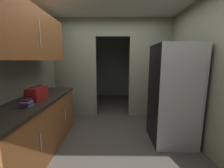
# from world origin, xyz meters

# --- Properties ---
(ground) EXTENTS (20.00, 20.00, 0.00)m
(ground) POSITION_xyz_m (0.00, 0.00, 0.00)
(ground) COLOR #47423D
(kitchen_partition) EXTENTS (3.07, 0.12, 2.58)m
(kitchen_partition) POSITION_xyz_m (-0.01, 1.56, 1.36)
(kitchen_partition) COLOR gray
(kitchen_partition) RESTS_ON ground
(adjoining_room_shell) EXTENTS (3.07, 2.31, 2.58)m
(adjoining_room_shell) POSITION_xyz_m (0.00, 3.15, 1.29)
(adjoining_room_shell) COLOR gray
(adjoining_room_shell) RESTS_ON ground
(refrigerator) EXTENTS (0.72, 0.77, 1.78)m
(refrigerator) POSITION_xyz_m (1.12, 0.28, 0.89)
(refrigerator) COLOR black
(refrigerator) RESTS_ON ground
(lower_cabinet_run) EXTENTS (0.64, 2.11, 0.89)m
(lower_cabinet_run) POSITION_xyz_m (-1.22, -0.09, 0.45)
(lower_cabinet_run) COLOR brown
(lower_cabinet_run) RESTS_ON ground
(upper_cabinet_counterside) EXTENTS (0.36, 1.90, 0.76)m
(upper_cabinet_counterside) POSITION_xyz_m (-1.22, -0.09, 1.89)
(upper_cabinet_counterside) COLOR brown
(boombox) EXTENTS (0.19, 0.38, 0.23)m
(boombox) POSITION_xyz_m (-1.19, -0.03, 0.99)
(boombox) COLOR maroon
(boombox) RESTS_ON lower_cabinet_run
(book_stack) EXTENTS (0.14, 0.17, 0.10)m
(book_stack) POSITION_xyz_m (-1.14, -0.40, 0.94)
(book_stack) COLOR #2D609E
(book_stack) RESTS_ON lower_cabinet_run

